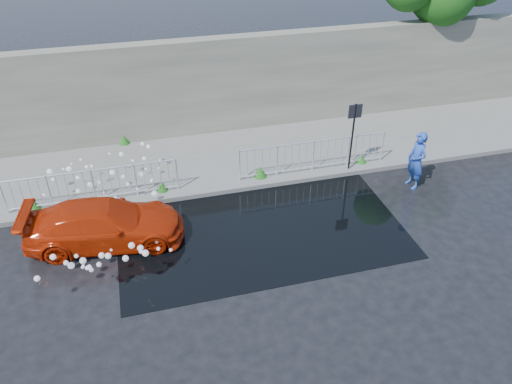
# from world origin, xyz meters

# --- Properties ---
(ground) EXTENTS (90.00, 90.00, 0.00)m
(ground) POSITION_xyz_m (0.00, 0.00, 0.00)
(ground) COLOR black
(ground) RESTS_ON ground
(pavement) EXTENTS (30.00, 4.00, 0.15)m
(pavement) POSITION_xyz_m (0.00, 5.00, 0.07)
(pavement) COLOR #63645F
(pavement) RESTS_ON ground
(curb) EXTENTS (30.00, 0.25, 0.16)m
(curb) POSITION_xyz_m (0.00, 3.00, 0.08)
(curb) COLOR #63645F
(curb) RESTS_ON ground
(retaining_wall) EXTENTS (30.00, 0.60, 3.50)m
(retaining_wall) POSITION_xyz_m (0.00, 7.20, 1.90)
(retaining_wall) COLOR #58564A
(retaining_wall) RESTS_ON pavement
(puddle) EXTENTS (8.00, 5.00, 0.01)m
(puddle) POSITION_xyz_m (0.50, 1.00, 0.01)
(puddle) COLOR black
(puddle) RESTS_ON ground
(sign_post) EXTENTS (0.45, 0.06, 2.50)m
(sign_post) POSITION_xyz_m (4.20, 3.10, 1.72)
(sign_post) COLOR black
(sign_post) RESTS_ON ground
(railing_left) EXTENTS (5.05, 0.05, 1.10)m
(railing_left) POSITION_xyz_m (-4.00, 3.35, 0.74)
(railing_left) COLOR silver
(railing_left) RESTS_ON pavement
(railing_right) EXTENTS (5.05, 0.05, 1.10)m
(railing_right) POSITION_xyz_m (3.00, 3.35, 0.74)
(railing_right) COLOR silver
(railing_right) RESTS_ON pavement
(weeds) EXTENTS (12.17, 3.93, 0.38)m
(weeds) POSITION_xyz_m (-0.19, 4.48, 0.31)
(weeds) COLOR #144D15
(weeds) RESTS_ON pavement
(water_spray) EXTENTS (3.55, 5.77, 1.08)m
(water_spray) POSITION_xyz_m (-3.66, 1.95, 0.72)
(water_spray) COLOR white
(water_spray) RESTS_ON ground
(red_car) EXTENTS (4.38, 2.18, 1.22)m
(red_car) POSITION_xyz_m (-3.72, 1.44, 0.61)
(red_car) COLOR #B02307
(red_car) RESTS_ON ground
(person) EXTENTS (0.54, 0.75, 1.90)m
(person) POSITION_xyz_m (5.86, 1.80, 0.95)
(person) COLOR #2348AF
(person) RESTS_ON ground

